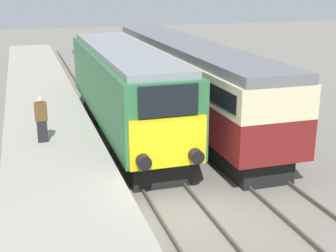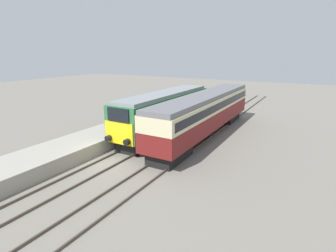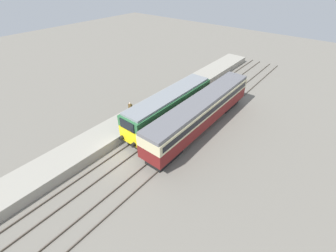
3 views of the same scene
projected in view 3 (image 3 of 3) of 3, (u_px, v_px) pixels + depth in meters
The scene contains 7 objects.
ground_plane at pixel (122, 156), 22.21m from camera, with size 120.00×120.00×0.00m, color slate.
platform_left at pixel (152, 108), 28.67m from camera, with size 3.50×50.00×1.00m.
rails_near_track at pixel (156, 132), 25.33m from camera, with size 1.51×60.00×0.14m.
rails_far_track at pixel (180, 144), 23.59m from camera, with size 1.50×60.00×0.14m.
locomotive at pixel (170, 107), 25.71m from camera, with size 2.70×13.34×3.92m.
passenger_carriage at pixel (202, 111), 24.76m from camera, with size 2.75×17.34×3.86m.
person_on_platform at pixel (131, 109), 26.01m from camera, with size 0.44×0.26×1.69m.
Camera 3 is at (13.78, -9.86, 15.35)m, focal length 24.00 mm.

